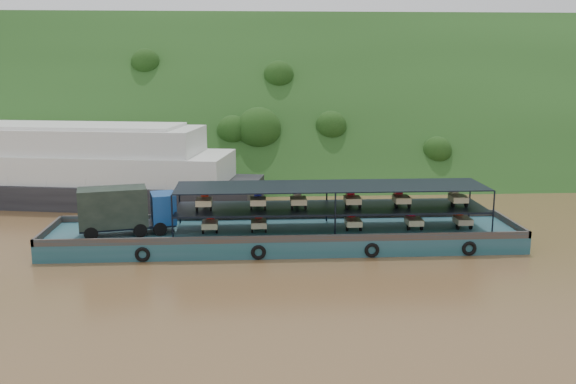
{
  "coord_description": "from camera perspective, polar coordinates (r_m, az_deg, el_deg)",
  "views": [
    {
      "loc": [
        -5.18,
        -47.86,
        13.65
      ],
      "look_at": [
        -2.0,
        3.0,
        3.2
      ],
      "focal_mm": 40.0,
      "sensor_mm": 36.0,
      "label": 1
    }
  ],
  "objects": [
    {
      "name": "passenger_ferry",
      "position": [
        66.61,
        -19.06,
        2.02
      ],
      "size": [
        38.83,
        16.28,
        7.64
      ],
      "rotation": [
        0.0,
        0.0,
        -0.19
      ],
      "color": "black",
      "rests_on": "ground"
    },
    {
      "name": "cargo_barge",
      "position": [
        48.1,
        -1.58,
        -3.46
      ],
      "size": [
        35.0,
        7.18,
        4.69
      ],
      "color": "#16494D",
      "rests_on": "ground"
    },
    {
      "name": "ground",
      "position": [
        50.03,
        2.51,
        -4.25
      ],
      "size": [
        160.0,
        160.0,
        0.0
      ],
      "primitive_type": "plane",
      "color": "brown",
      "rests_on": "ground"
    },
    {
      "name": "hillside",
      "position": [
        85.12,
        -0.04,
        2.36
      ],
      "size": [
        140.0,
        39.6,
        39.6
      ],
      "primitive_type": "cube",
      "rotation": [
        0.79,
        0.0,
        0.0
      ],
      "color": "#183312",
      "rests_on": "ground"
    }
  ]
}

